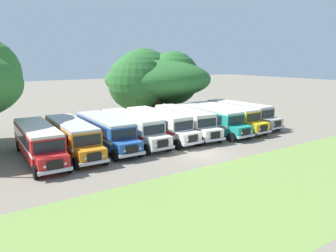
% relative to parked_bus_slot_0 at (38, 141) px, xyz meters
% --- Properties ---
extents(ground_plane, '(220.00, 220.00, 0.00)m').
position_rel_parked_bus_slot_0_xyz_m(ground_plane, '(12.39, -6.63, -1.58)').
color(ground_plane, slate).
extents(foreground_grass_strip, '(80.00, 11.46, 0.01)m').
position_rel_parked_bus_slot_0_xyz_m(foreground_grass_strip, '(12.39, -15.22, -1.58)').
color(foreground_grass_strip, olive).
rests_on(foreground_grass_strip, ground_plane).
extents(parked_bus_slot_0, '(2.96, 10.87, 2.82)m').
position_rel_parked_bus_slot_0_xyz_m(parked_bus_slot_0, '(0.00, 0.00, 0.00)').
color(parked_bus_slot_0, red).
rests_on(parked_bus_slot_0, ground_plane).
extents(parked_bus_slot_1, '(2.91, 10.87, 2.82)m').
position_rel_parked_bus_slot_0_xyz_m(parked_bus_slot_1, '(2.94, 0.27, 0.00)').
color(parked_bus_slot_1, orange).
rests_on(parked_bus_slot_1, ground_plane).
extents(parked_bus_slot_2, '(2.89, 10.86, 2.82)m').
position_rel_parked_bus_slot_0_xyz_m(parked_bus_slot_2, '(6.29, 0.54, 0.00)').
color(parked_bus_slot_2, '#23519E').
rests_on(parked_bus_slot_2, ground_plane).
extents(parked_bus_slot_3, '(2.71, 10.84, 2.82)m').
position_rel_parked_bus_slot_0_xyz_m(parked_bus_slot_3, '(9.24, 0.68, 0.00)').
color(parked_bus_slot_3, silver).
rests_on(parked_bus_slot_3, ground_plane).
extents(parked_bus_slot_4, '(2.93, 10.87, 2.82)m').
position_rel_parked_bus_slot_0_xyz_m(parked_bus_slot_4, '(12.42, 0.62, 0.00)').
color(parked_bus_slot_4, silver).
rests_on(parked_bus_slot_4, ground_plane).
extents(parked_bus_slot_5, '(3.50, 10.96, 2.82)m').
position_rel_parked_bus_slot_0_xyz_m(parked_bus_slot_5, '(15.69, 0.44, 0.00)').
color(parked_bus_slot_5, silver).
rests_on(parked_bus_slot_5, ground_plane).
extents(parked_bus_slot_6, '(2.72, 10.84, 2.82)m').
position_rel_parked_bus_slot_0_xyz_m(parked_bus_slot_6, '(18.78, -0.19, 0.00)').
color(parked_bus_slot_6, teal).
rests_on(parked_bus_slot_6, ground_plane).
extents(parked_bus_slot_7, '(2.82, 10.86, 2.82)m').
position_rel_parked_bus_slot_0_xyz_m(parked_bus_slot_7, '(21.61, 0.01, 0.00)').
color(parked_bus_slot_7, yellow).
rests_on(parked_bus_slot_7, ground_plane).
extents(parked_bus_slot_8, '(2.90, 10.87, 2.82)m').
position_rel_parked_bus_slot_0_xyz_m(parked_bus_slot_8, '(24.74, 0.70, 0.00)').
color(parked_bus_slot_8, '#9E9993').
rests_on(parked_bus_slot_8, ground_plane).
extents(broad_shade_tree, '(16.17, 16.51, 9.96)m').
position_rel_parked_bus_slot_0_xyz_m(broad_shade_tree, '(19.77, 13.64, 3.70)').
color(broad_shade_tree, brown).
rests_on(broad_shade_tree, ground_plane).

